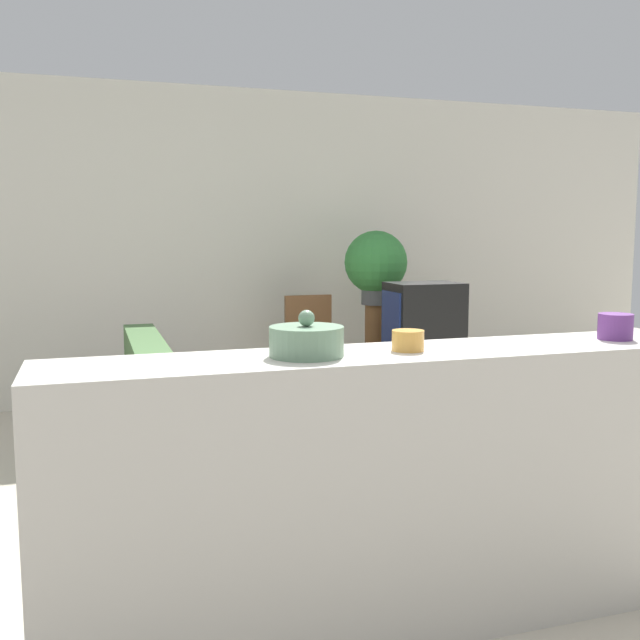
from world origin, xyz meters
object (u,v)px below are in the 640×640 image
(decorative_bowl, at_px, (307,341))
(potted_plant, at_px, (376,264))
(couch, at_px, (198,432))
(television, at_px, (423,319))
(wooden_chair, at_px, (312,350))

(decorative_bowl, bearing_deg, potted_plant, 63.87)
(couch, height_order, television, television)
(couch, distance_m, potted_plant, 2.42)
(television, height_order, wooden_chair, television)
(television, xyz_separation_m, potted_plant, (-0.14, 0.63, 0.40))
(television, bearing_deg, couch, -156.26)
(television, bearing_deg, decorative_bowl, -123.55)
(television, relative_size, potted_plant, 0.90)
(potted_plant, bearing_deg, television, -77.84)
(couch, xyz_separation_m, wooden_chair, (1.13, 1.37, 0.22))
(couch, xyz_separation_m, potted_plant, (1.71, 1.45, 0.91))
(television, height_order, decorative_bowl, decorative_bowl)
(wooden_chair, distance_m, potted_plant, 0.90)
(potted_plant, bearing_deg, wooden_chair, -172.68)
(television, xyz_separation_m, wooden_chair, (-0.72, 0.56, -0.29))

